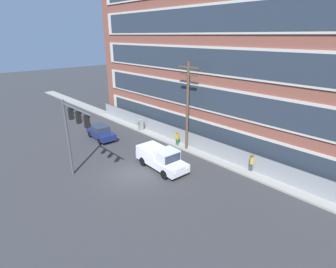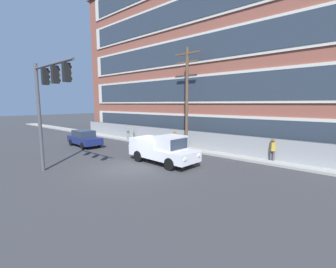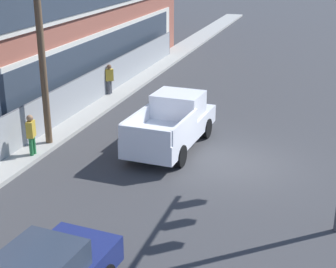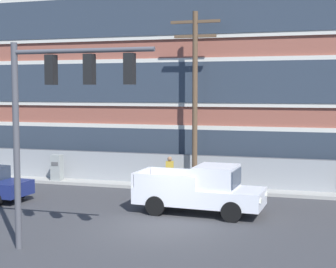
# 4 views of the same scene
# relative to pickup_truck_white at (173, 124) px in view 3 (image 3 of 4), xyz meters

# --- Properties ---
(ground_plane) EXTENTS (160.00, 160.00, 0.00)m
(ground_plane) POSITION_rel_pickup_truck_white_xyz_m (-0.98, -2.75, -0.95)
(ground_plane) COLOR #38383A
(sidewalk_building_side) EXTENTS (80.00, 1.73, 0.16)m
(sidewalk_building_side) POSITION_rel_pickup_truck_white_xyz_m (-0.98, 5.07, -0.87)
(sidewalk_building_side) COLOR #9E9B93
(sidewalk_building_side) RESTS_ON ground
(chain_link_fence) EXTENTS (34.74, 0.06, 1.72)m
(chain_link_fence) POSITION_rel_pickup_truck_white_xyz_m (-1.13, 5.32, -0.07)
(chain_link_fence) COLOR gray
(chain_link_fence) RESTS_ON ground
(pickup_truck_white) EXTENTS (5.35, 2.32, 2.01)m
(pickup_truck_white) POSITION_rel_pickup_truck_white_xyz_m (0.00, 0.00, 0.00)
(pickup_truck_white) COLOR silver
(pickup_truck_white) RESTS_ON ground
(utility_pole_near_corner) EXTENTS (2.47, 0.26, 8.86)m
(utility_pole_near_corner) POSITION_rel_pickup_truck_white_xyz_m (-1.42, 4.60, 3.95)
(utility_pole_near_corner) COLOR brown
(utility_pole_near_corner) RESTS_ON ground
(pedestrian_near_cabinet) EXTENTS (0.40, 0.47, 1.69)m
(pedestrian_near_cabinet) POSITION_rel_pickup_truck_white_xyz_m (5.66, 5.15, 0.03)
(pedestrian_near_cabinet) COLOR #4C4C51
(pedestrian_near_cabinet) RESTS_ON ground
(pedestrian_by_fence) EXTENTS (0.45, 0.33, 1.69)m
(pedestrian_by_fence) POSITION_rel_pickup_truck_white_xyz_m (-2.69, 4.53, 0.03)
(pedestrian_by_fence) COLOR #236B38
(pedestrian_by_fence) RESTS_ON ground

